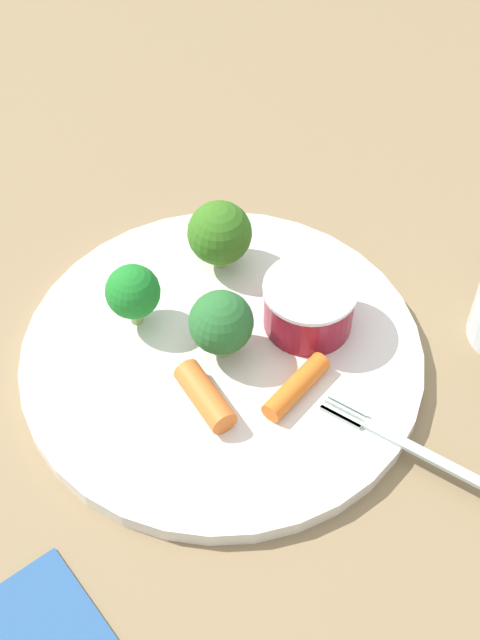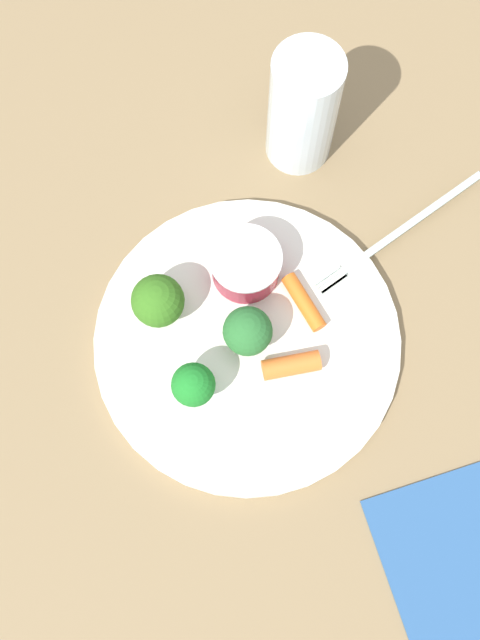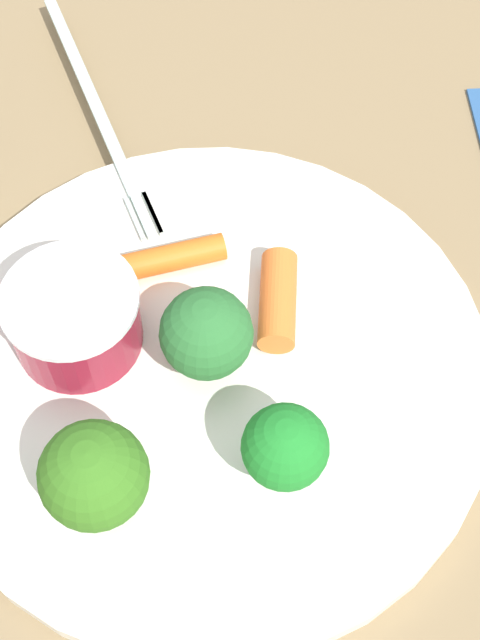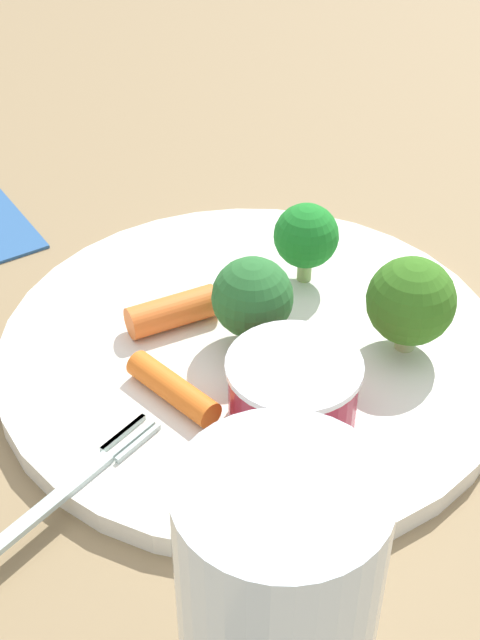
{
  "view_description": "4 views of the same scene",
  "coord_description": "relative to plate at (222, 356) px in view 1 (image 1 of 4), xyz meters",
  "views": [
    {
      "loc": [
        0.21,
        -0.27,
        0.46
      ],
      "look_at": [
        0.0,
        0.02,
        0.02
      ],
      "focal_mm": 48.52,
      "sensor_mm": 36.0,
      "label": 1
    },
    {
      "loc": [
        -0.1,
        -0.14,
        0.64
      ],
      "look_at": [
        0.0,
        0.02,
        0.02
      ],
      "focal_mm": 42.42,
      "sensor_mm": 36.0,
      "label": 2
    },
    {
      "loc": [
        -0.19,
        0.05,
        0.38
      ],
      "look_at": [
        0.01,
        -0.02,
        0.03
      ],
      "focal_mm": 51.37,
      "sensor_mm": 36.0,
      "label": 3
    },
    {
      "loc": [
        0.27,
        0.23,
        0.31
      ],
      "look_at": [
        -0.0,
        -0.01,
        0.02
      ],
      "focal_mm": 49.37,
      "sensor_mm": 36.0,
      "label": 4
    }
  ],
  "objects": [
    {
      "name": "broccoli_floret_2",
      "position": [
        -0.05,
        0.06,
        0.04
      ],
      "size": [
        0.05,
        0.05,
        0.05
      ],
      "color": "#98AE6B",
      "rests_on": "plate"
    },
    {
      "name": "broccoli_floret_1",
      "position": [
        -0.06,
        -0.01,
        0.03
      ],
      "size": [
        0.04,
        0.04,
        0.05
      ],
      "color": "#90B367",
      "rests_on": "plate"
    },
    {
      "name": "carrot_stick_0",
      "position": [
        0.02,
        -0.04,
        0.01
      ],
      "size": [
        0.05,
        0.03,
        0.02
      ],
      "primitive_type": "cylinder",
      "rotation": [
        1.57,
        0.0,
        1.18
      ],
      "color": "orange",
      "rests_on": "plate"
    },
    {
      "name": "sauce_cup",
      "position": [
        0.03,
        0.05,
        0.02
      ],
      "size": [
        0.06,
        0.06,
        0.04
      ],
      "color": "maroon",
      "rests_on": "plate"
    },
    {
      "name": "fork",
      "position": [
        0.17,
        0.01,
        0.01
      ],
      "size": [
        0.19,
        0.02,
        0.0
      ],
      "color": "#ABBFB8",
      "rests_on": "plate"
    },
    {
      "name": "carrot_stick_1",
      "position": [
        0.06,
        -0.0,
        0.01
      ],
      "size": [
        0.02,
        0.05,
        0.01
      ],
      "primitive_type": "cylinder",
      "rotation": [
        1.57,
        0.0,
        6.22
      ],
      "color": "orange",
      "rests_on": "plate"
    },
    {
      "name": "broccoli_floret_0",
      "position": [
        -0.0,
        -0.0,
        0.03
      ],
      "size": [
        0.04,
        0.04,
        0.05
      ],
      "color": "#87B274",
      "rests_on": "plate"
    },
    {
      "name": "plate",
      "position": [
        0.0,
        0.0,
        0.0
      ],
      "size": [
        0.26,
        0.26,
        0.01
      ],
      "primitive_type": "cylinder",
      "color": "silver",
      "rests_on": "ground_plane"
    },
    {
      "name": "ground_plane",
      "position": [
        0.0,
        0.0,
        -0.01
      ],
      "size": [
        2.4,
        2.4,
        0.0
      ],
      "primitive_type": "plane",
      "color": "olive"
    }
  ]
}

